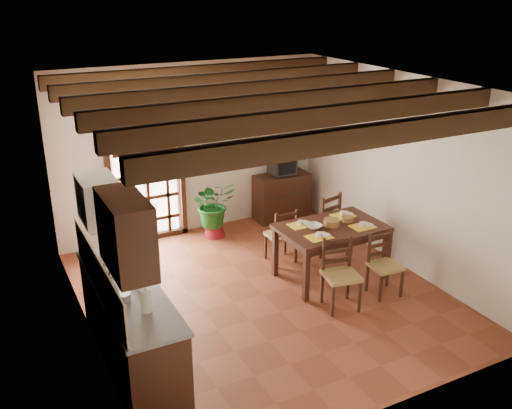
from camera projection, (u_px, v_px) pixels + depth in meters
ground_plane at (263, 294)px, 7.70m from camera, size 5.00×5.00×0.00m
room_shell at (264, 166)px, 7.04m from camera, size 4.52×5.02×2.81m
ceiling_beams at (264, 95)px, 6.72m from camera, size 4.50×4.34×0.20m
french_door at (146, 170)px, 8.96m from camera, size 1.26×0.11×2.32m
kitchen_counter at (130, 323)px, 6.19m from camera, size 0.64×2.25×1.38m
upper_cabinet at (126, 234)px, 5.06m from camera, size 0.35×0.80×0.70m
range_hood at (98, 201)px, 6.15m from camera, size 0.38×0.60×0.54m
counter_items at (124, 280)px, 6.09m from camera, size 0.50×1.43×0.25m
dining_table at (331, 233)px, 7.93m from camera, size 1.46×0.96×0.79m
chair_near_left at (340, 287)px, 7.31m from camera, size 0.50×0.48×0.93m
chair_near_right at (384, 276)px, 7.63m from camera, size 0.41×0.40×0.84m
chair_far_left at (281, 245)px, 8.53m from camera, size 0.40×0.38×0.86m
chair_far_right at (321, 233)px, 8.83m from camera, size 0.55×0.53×0.98m
table_setting at (332, 222)px, 7.87m from camera, size 1.05×0.70×0.10m
table_bowl at (314, 226)px, 7.81m from camera, size 0.24×0.24×0.05m
sideboard at (282, 197)px, 10.05m from camera, size 0.97×0.44×0.82m
crt_tv at (282, 164)px, 9.83m from camera, size 0.42×0.39×0.35m
fuse_box at (273, 119)px, 9.75m from camera, size 0.25×0.03×0.32m
plant_pot at (214, 230)px, 9.45m from camera, size 0.35×0.35×0.22m
potted_plant at (214, 204)px, 9.28m from camera, size 1.99×1.76×2.04m
wall_shelf at (333, 140)px, 9.38m from camera, size 0.20×0.42×0.20m
shelf_vase at (333, 132)px, 9.33m from camera, size 0.15×0.15×0.15m
shelf_flowers at (334, 119)px, 9.26m from camera, size 0.14×0.14×0.36m
framed_picture at (339, 107)px, 9.22m from camera, size 0.03×0.32×0.32m
pendant_lamp at (332, 133)px, 7.51m from camera, size 0.36×0.36×0.84m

